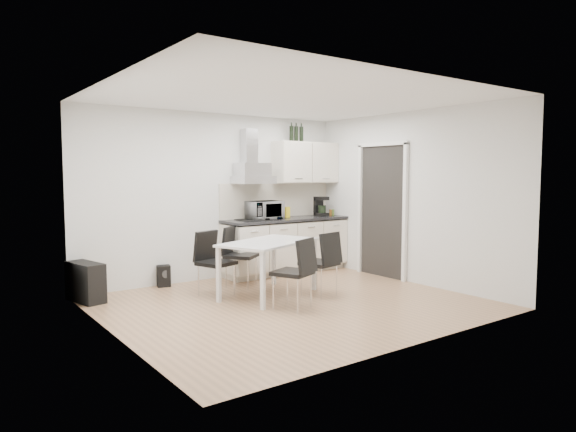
% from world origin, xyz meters
% --- Properties ---
extents(ground, '(4.50, 4.50, 0.00)m').
position_xyz_m(ground, '(0.00, 0.00, 0.00)').
color(ground, '#A87E58').
rests_on(ground, ground).
extents(wall_back, '(4.50, 0.10, 2.60)m').
position_xyz_m(wall_back, '(0.00, 2.00, 1.30)').
color(wall_back, silver).
rests_on(wall_back, ground).
extents(wall_front, '(4.50, 0.10, 2.60)m').
position_xyz_m(wall_front, '(0.00, -2.00, 1.30)').
color(wall_front, silver).
rests_on(wall_front, ground).
extents(wall_left, '(0.10, 4.00, 2.60)m').
position_xyz_m(wall_left, '(-2.25, 0.00, 1.30)').
color(wall_left, silver).
rests_on(wall_left, ground).
extents(wall_right, '(0.10, 4.00, 2.60)m').
position_xyz_m(wall_right, '(2.25, 0.00, 1.30)').
color(wall_right, silver).
rests_on(wall_right, ground).
extents(ceiling, '(4.50, 4.50, 0.00)m').
position_xyz_m(ceiling, '(0.00, 0.00, 2.60)').
color(ceiling, white).
rests_on(ceiling, wall_back).
extents(doorway, '(0.08, 1.04, 2.10)m').
position_xyz_m(doorway, '(2.21, 0.55, 1.05)').
color(doorway, white).
rests_on(doorway, ground).
extents(kitchenette, '(2.22, 0.64, 2.52)m').
position_xyz_m(kitchenette, '(1.19, 1.73, 0.83)').
color(kitchenette, beige).
rests_on(kitchenette, ground).
extents(dining_table, '(1.58, 1.25, 0.75)m').
position_xyz_m(dining_table, '(0.00, 0.51, 0.67)').
color(dining_table, white).
rests_on(dining_table, ground).
extents(chair_far_left, '(0.57, 0.61, 0.88)m').
position_xyz_m(chair_far_left, '(-0.58, 0.92, 0.44)').
color(chair_far_left, black).
rests_on(chair_far_left, ground).
extents(chair_far_right, '(0.65, 0.66, 0.88)m').
position_xyz_m(chair_far_right, '(0.01, 1.26, 0.44)').
color(chair_far_right, black).
rests_on(chair_far_right, ground).
extents(chair_near_left, '(0.60, 0.63, 0.88)m').
position_xyz_m(chair_near_left, '(-0.14, -0.22, 0.44)').
color(chair_near_left, black).
rests_on(chair_near_left, ground).
extents(chair_near_right, '(0.54, 0.58, 0.88)m').
position_xyz_m(chair_near_right, '(0.55, 0.10, 0.44)').
color(chair_near_right, black).
rests_on(chair_near_right, ground).
extents(guitar_amp, '(0.40, 0.66, 0.51)m').
position_xyz_m(guitar_amp, '(-2.10, 1.65, 0.26)').
color(guitar_amp, black).
rests_on(guitar_amp, ground).
extents(floor_speaker, '(0.22, 0.21, 0.31)m').
position_xyz_m(floor_speaker, '(-0.93, 1.90, 0.16)').
color(floor_speaker, black).
rests_on(floor_speaker, ground).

